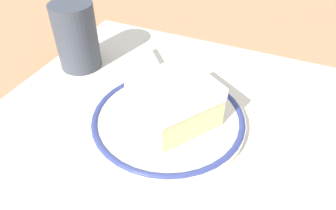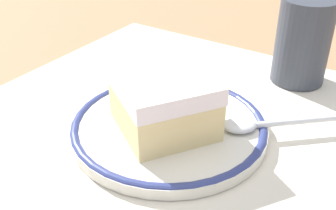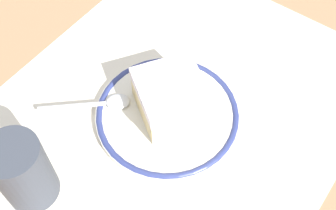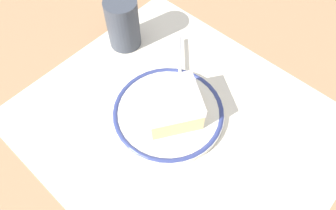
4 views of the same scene
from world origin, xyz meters
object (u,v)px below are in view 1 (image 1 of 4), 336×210
(plate, at_px, (168,120))
(spoon, at_px, (164,74))
(cup, at_px, (77,40))
(cake_slice, at_px, (173,104))

(plate, height_order, spoon, spoon)
(cup, bearing_deg, plate, 158.78)
(cake_slice, distance_m, spoon, 0.10)
(plate, distance_m, cake_slice, 0.03)
(cake_slice, height_order, spoon, cake_slice)
(plate, bearing_deg, cup, -21.22)
(spoon, distance_m, cup, 0.14)
(plate, xyz_separation_m, cup, (0.18, -0.07, 0.04))
(plate, height_order, cup, cup)
(plate, distance_m, spoon, 0.09)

